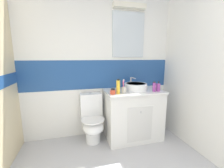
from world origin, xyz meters
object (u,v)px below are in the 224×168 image
(soap_dispenser, at_px, (158,87))
(shampoo_bottle_tall, at_px, (118,87))
(toothbrush_cup, at_px, (124,90))
(deodorant_spray_can, at_px, (154,87))
(sink_basin, at_px, (136,87))
(hair_gel_jar, at_px, (113,92))
(toilet, at_px, (92,120))

(soap_dispenser, height_order, shampoo_bottle_tall, shampoo_bottle_tall)
(toothbrush_cup, bearing_deg, deodorant_spray_can, -1.53)
(sink_basin, relative_size, hair_gel_jar, 5.01)
(toothbrush_cup, distance_m, hair_gel_jar, 0.18)
(toilet, height_order, soap_dispenser, soap_dispenser)
(hair_gel_jar, bearing_deg, soap_dispenser, -0.85)
(toothbrush_cup, bearing_deg, shampoo_bottle_tall, 178.68)
(sink_basin, bearing_deg, hair_gel_jar, -160.78)
(toilet, relative_size, shampoo_bottle_tall, 3.58)
(shampoo_bottle_tall, bearing_deg, deodorant_spray_can, -1.49)
(sink_basin, distance_m, soap_dispenser, 0.37)
(toilet, distance_m, toothbrush_cup, 0.75)
(sink_basin, xyz_separation_m, shampoo_bottle_tall, (-0.36, -0.15, 0.05))
(toilet, bearing_deg, sink_basin, -4.43)
(toilet, relative_size, toothbrush_cup, 3.66)
(soap_dispenser, height_order, deodorant_spray_can, soap_dispenser)
(soap_dispenser, bearing_deg, toothbrush_cup, 178.64)
(sink_basin, bearing_deg, toilet, 175.57)
(toilet, height_order, toothbrush_cup, toothbrush_cup)
(toilet, xyz_separation_m, deodorant_spray_can, (0.99, -0.22, 0.55))
(soap_dispenser, relative_size, shampoo_bottle_tall, 0.73)
(sink_basin, height_order, shampoo_bottle_tall, shampoo_bottle_tall)
(soap_dispenser, xyz_separation_m, shampoo_bottle_tall, (-0.68, 0.02, 0.04))
(toilet, height_order, deodorant_spray_can, deodorant_spray_can)
(deodorant_spray_can, bearing_deg, sink_basin, 146.81)
(shampoo_bottle_tall, bearing_deg, toothbrush_cup, -1.32)
(soap_dispenser, distance_m, hair_gel_jar, 0.77)
(toilet, height_order, hair_gel_jar, hair_gel_jar)
(deodorant_spray_can, bearing_deg, toothbrush_cup, 178.47)
(hair_gel_jar, height_order, deodorant_spray_can, deodorant_spray_can)
(hair_gel_jar, relative_size, deodorant_spray_can, 0.52)
(sink_basin, xyz_separation_m, toilet, (-0.74, 0.06, -0.54))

